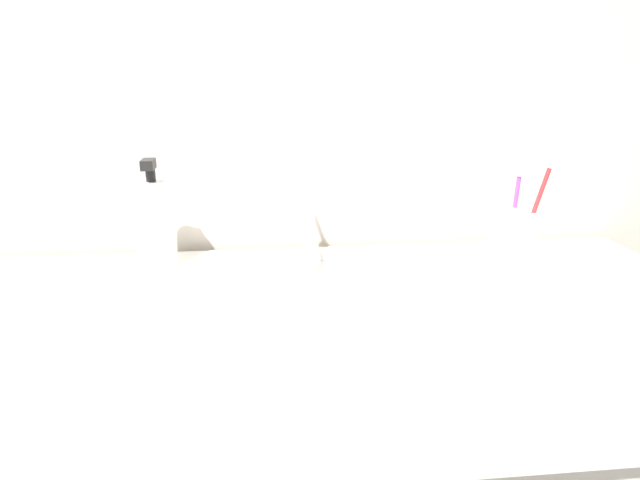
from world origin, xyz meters
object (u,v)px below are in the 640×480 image
toothbrush_cup (510,245)px  toothbrush_purple (515,209)px  toothbrush_red (536,207)px  faucet (309,233)px  soap_dispenser (155,223)px

toothbrush_cup → toothbrush_purple: toothbrush_purple is taller
toothbrush_cup → toothbrush_red: toothbrush_red is taller
toothbrush_red → toothbrush_purple: size_ratio=1.13×
faucet → toothbrush_purple: size_ratio=0.90×
faucet → toothbrush_cup: toothbrush_cup is taller
toothbrush_red → toothbrush_purple: (-0.02, 0.04, -0.01)m
toothbrush_purple → faucet: bearing=165.9°
toothbrush_red → toothbrush_purple: 0.04m
toothbrush_red → toothbrush_purple: bearing=115.3°
faucet → toothbrush_red: toothbrush_red is taller
toothbrush_purple → soap_dispenser: size_ratio=0.95×
faucet → toothbrush_cup: (0.31, -0.11, 0.00)m
toothbrush_cup → soap_dispenser: size_ratio=0.58×
toothbrush_cup → toothbrush_red: 0.07m
faucet → toothbrush_red: bearing=-18.9°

